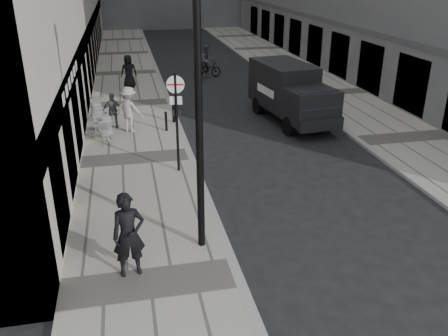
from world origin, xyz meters
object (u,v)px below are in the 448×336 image
at_px(walking_man, 129,235).
at_px(sign_post, 176,109).
at_px(panel_van, 290,90).
at_px(cyclist, 207,65).
at_px(lamppost, 199,99).

height_order(walking_man, sign_post, sign_post).
relative_size(sign_post, panel_van, 0.61).
bearing_deg(sign_post, cyclist, 84.07).
bearing_deg(panel_van, cyclist, 94.99).
bearing_deg(lamppost, sign_post, 90.00).
xyz_separation_m(walking_man, lamppost, (1.79, 0.87, 2.81)).
distance_m(walking_man, cyclist, 21.12).
relative_size(lamppost, cyclist, 3.36).
xyz_separation_m(sign_post, cyclist, (3.62, 14.70, -1.51)).
xyz_separation_m(walking_man, sign_post, (1.79, 5.72, 1.18)).
distance_m(walking_man, panel_van, 13.09).
distance_m(sign_post, lamppost, 5.12).
relative_size(lamppost, panel_van, 1.22).
bearing_deg(cyclist, lamppost, -116.69).
height_order(walking_man, lamppost, lamppost).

